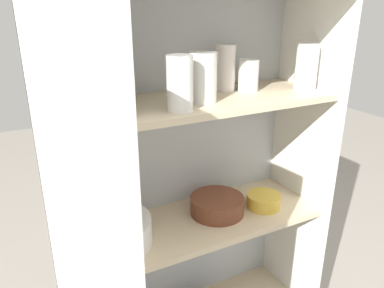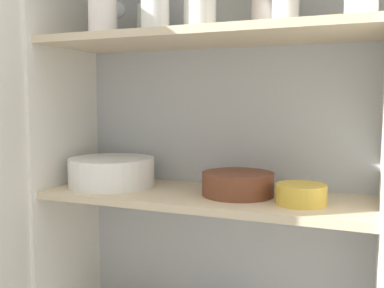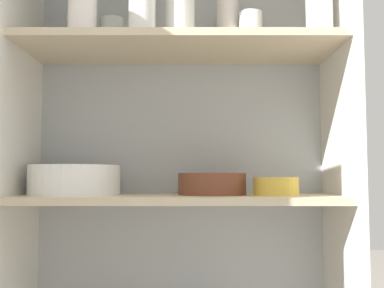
{
  "view_description": "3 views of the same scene",
  "coord_description": "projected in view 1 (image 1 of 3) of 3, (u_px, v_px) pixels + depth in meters",
  "views": [
    {
      "loc": [
        -0.51,
        -0.8,
        1.45
      ],
      "look_at": [
        -0.02,
        0.13,
        1.05
      ],
      "focal_mm": 35.0,
      "sensor_mm": 36.0,
      "label": 1
    },
    {
      "loc": [
        0.41,
        -0.95,
        1.01
      ],
      "look_at": [
        -0.04,
        0.15,
        0.9
      ],
      "focal_mm": 42.0,
      "sensor_mm": 36.0,
      "label": 2
    },
    {
      "loc": [
        0.03,
        -1.07,
        0.82
      ],
      "look_at": [
        0.04,
        0.19,
        0.91
      ],
      "focal_mm": 42.0,
      "sensor_mm": 36.0,
      "label": 3
    }
  ],
  "objects": [
    {
      "name": "mixing_bowl_large",
      "position": [
        217.0,
        204.0,
        1.29
      ],
      "size": [
        0.19,
        0.19,
        0.06
      ],
      "color": "brown",
      "rests_on": "shelf_board_middle"
    },
    {
      "name": "tumbler_glass_6",
      "position": [
        120.0,
        96.0,
        0.91
      ],
      "size": [
        0.08,
        0.08,
        0.11
      ],
      "color": "silver",
      "rests_on": "shelf_board_upper"
    },
    {
      "name": "shelf_board_upper",
      "position": [
        196.0,
        103.0,
        1.11
      ],
      "size": [
        0.86,
        0.29,
        0.02
      ],
      "primitive_type": "cube",
      "color": "beige"
    },
    {
      "name": "tumbler_glass_1",
      "position": [
        119.0,
        83.0,
        1.07
      ],
      "size": [
        0.07,
        0.07,
        0.1
      ],
      "color": "white",
      "rests_on": "shelf_board_upper"
    },
    {
      "name": "tumbler_glass_0",
      "position": [
        203.0,
        78.0,
        1.05
      ],
      "size": [
        0.08,
        0.08,
        0.14
      ],
      "color": "white",
      "rests_on": "shelf_board_upper"
    },
    {
      "name": "shelf_board_middle",
      "position": [
        196.0,
        223.0,
        1.25
      ],
      "size": [
        0.86,
        0.29,
        0.02
      ],
      "primitive_type": "cube",
      "color": "beige"
    },
    {
      "name": "wine_glass_0",
      "position": [
        88.0,
        77.0,
        0.99
      ],
      "size": [
        0.07,
        0.07,
        0.12
      ],
      "color": "white",
      "rests_on": "shelf_board_upper"
    },
    {
      "name": "tumbler_glass_4",
      "position": [
        306.0,
        67.0,
        1.2
      ],
      "size": [
        0.07,
        0.07,
        0.15
      ],
      "color": "white",
      "rests_on": "shelf_board_upper"
    },
    {
      "name": "cupboard_side_right",
      "position": [
        295.0,
        201.0,
        1.45
      ],
      "size": [
        0.02,
        0.33,
        1.46
      ],
      "primitive_type": "cube",
      "color": "white",
      "rests_on": "ground_plane"
    },
    {
      "name": "tumbler_glass_2",
      "position": [
        180.0,
        84.0,
        0.96
      ],
      "size": [
        0.07,
        0.07,
        0.14
      ],
      "color": "white",
      "rests_on": "shelf_board_upper"
    },
    {
      "name": "tumbler_glass_5",
      "position": [
        248.0,
        75.0,
        1.19
      ],
      "size": [
        0.07,
        0.07,
        0.1
      ],
      "color": "white",
      "rests_on": "shelf_board_upper"
    },
    {
      "name": "cupboard_side_left",
      "position": [
        62.0,
        270.0,
        1.08
      ],
      "size": [
        0.02,
        0.33,
        1.46
      ],
      "primitive_type": "cube",
      "color": "white",
      "rests_on": "ground_plane"
    },
    {
      "name": "serving_bowl_small",
      "position": [
        263.0,
        200.0,
        1.33
      ],
      "size": [
        0.12,
        0.12,
        0.05
      ],
      "color": "gold",
      "rests_on": "shelf_board_middle"
    },
    {
      "name": "plate_stack_white",
      "position": [
        111.0,
        232.0,
        1.12
      ],
      "size": [
        0.25,
        0.25,
        0.08
      ],
      "color": "white",
      "rests_on": "shelf_board_middle"
    },
    {
      "name": "cupboard_back_panel",
      "position": [
        176.0,
        209.0,
        1.39
      ],
      "size": [
        0.89,
        0.02,
        1.46
      ],
      "primitive_type": "cube",
      "color": "#B2B7BC",
      "rests_on": "ground_plane"
    },
    {
      "name": "tumbler_glass_3",
      "position": [
        225.0,
        68.0,
        1.19
      ],
      "size": [
        0.07,
        0.07,
        0.15
      ],
      "color": "silver",
      "rests_on": "shelf_board_upper"
    }
  ]
}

